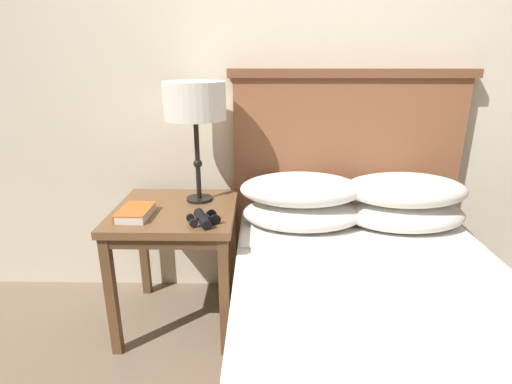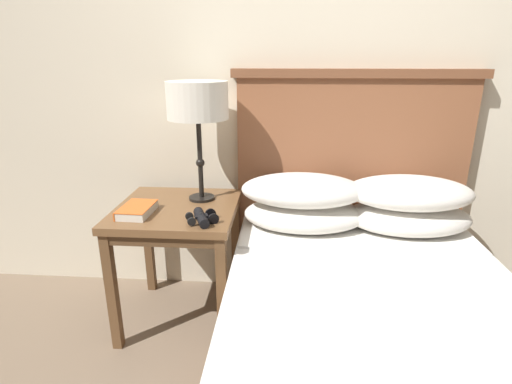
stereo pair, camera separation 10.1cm
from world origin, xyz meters
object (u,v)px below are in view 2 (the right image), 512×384
(table_lamp, at_px, (197,103))
(binoculars_pair, at_px, (202,218))
(bed, at_px, (376,345))
(book_on_nightstand, at_px, (137,210))
(nightstand, at_px, (178,222))

(table_lamp, bearing_deg, binoculars_pair, -78.47)
(bed, bearing_deg, binoculars_pair, 153.10)
(bed, height_order, book_on_nightstand, bed)
(bed, distance_m, book_on_nightstand, 1.17)
(book_on_nightstand, bearing_deg, nightstand, 35.47)
(nightstand, relative_size, table_lamp, 1.08)
(table_lamp, height_order, book_on_nightstand, table_lamp)
(binoculars_pair, bearing_deg, table_lamp, 101.53)
(table_lamp, xyz_separation_m, book_on_nightstand, (-0.26, -0.22, -0.46))
(bed, relative_size, table_lamp, 3.46)
(table_lamp, bearing_deg, bed, -40.58)
(bed, relative_size, binoculars_pair, 12.35)
(bed, bearing_deg, book_on_nightstand, 157.09)
(nightstand, distance_m, table_lamp, 0.59)
(nightstand, xyz_separation_m, binoculars_pair, (0.16, -0.19, 0.11))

